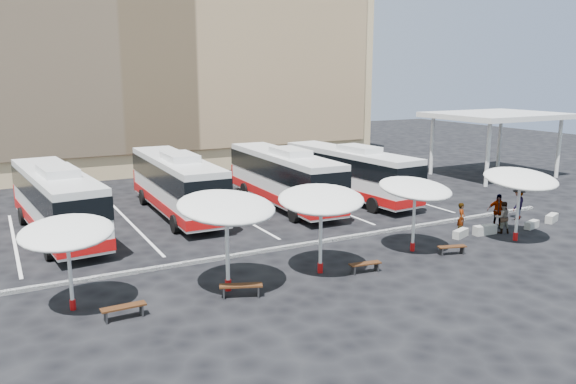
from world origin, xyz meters
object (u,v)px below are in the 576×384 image
conc_bench_0 (461,233)px  conc_bench_1 (485,230)px  wood_bench_3 (452,248)px  conc_bench_2 (532,225)px  passenger_2 (498,211)px  passenger_3 (518,203)px  sunshade_0 (67,233)px  sunshade_2 (321,200)px  sunshade_3 (415,189)px  bus_0 (56,199)px  wood_bench_1 (241,288)px  sunshade_4 (520,179)px  passenger_0 (462,218)px  wood_bench_0 (124,309)px  bus_2 (283,176)px  passenger_1 (503,217)px  bus_1 (176,182)px  bus_3 (349,171)px  wood_bench_2 (365,265)px  conc_bench_3 (552,218)px  sunshade_1 (226,207)px

conc_bench_0 → conc_bench_1: conc_bench_1 is taller
wood_bench_3 → conc_bench_2: 7.31m
passenger_2 → passenger_3: (2.47, 0.74, 0.01)m
sunshade_0 → wood_bench_3: (16.52, -1.71, -2.55)m
sunshade_2 → sunshade_3: (5.45, 0.48, -0.16)m
bus_0 → passenger_2: bearing=-29.6°
wood_bench_1 → sunshade_4: bearing=0.9°
bus_0 → passenger_0: 21.18m
bus_0 → wood_bench_3: bearing=-42.5°
sunshade_0 → wood_bench_0: size_ratio=2.65×
sunshade_0 → wood_bench_0: bearing=-48.4°
conc_bench_1 → passenger_3: bearing=18.5°
bus_2 → sunshade_4: bearing=-59.1°
sunshade_2 → passenger_0: (9.70, 1.61, -2.36)m
sunshade_2 → conc_bench_1: sunshade_2 is taller
passenger_1 → conc_bench_1: bearing=7.3°
bus_1 → bus_3: bus_1 is taller
bus_2 → passenger_1: bus_2 is taller
wood_bench_2 → wood_bench_3: 5.02m
conc_bench_2 → conc_bench_3: 2.18m
sunshade_4 → bus_1: bearing=135.2°
sunshade_0 → conc_bench_2: (23.71, -0.35, -2.67)m
wood_bench_1 → conc_bench_1: 14.82m
bus_3 → sunshade_1: size_ratio=2.68×
wood_bench_0 → wood_bench_3: size_ratio=1.09×
wood_bench_0 → conc_bench_3: size_ratio=1.30×
sunshade_3 → sunshade_2: bearing=-174.9°
wood_bench_1 → conc_bench_0: size_ratio=1.51×
sunshade_3 → bus_3: bearing=71.1°
sunshade_1 → conc_bench_0: 13.79m
wood_bench_3 → conc_bench_3: bearing=10.6°
sunshade_1 → sunshade_3: sunshade_1 is taller
bus_1 → passenger_2: bus_1 is taller
conc_bench_2 → wood_bench_2: bearing=-173.3°
bus_0 → bus_3: (18.34, 0.17, -0.03)m
bus_1 → wood_bench_0: 14.92m
sunshade_2 → conc_bench_0: bearing=6.8°
wood_bench_1 → conc_bench_1: size_ratio=1.28×
wood_bench_0 → wood_bench_2: 10.06m
sunshade_2 → wood_bench_0: size_ratio=3.11×
sunshade_4 → passenger_3: (3.52, 2.88, -2.21)m
sunshade_3 → conc_bench_1: 5.93m
bus_0 → sunshade_4: size_ratio=2.79×
wood_bench_0 → conc_bench_2: wood_bench_0 is taller
bus_0 → wood_bench_1: bus_0 is taller
bus_3 → sunshade_2: (-9.20, -11.41, 1.29)m
wood_bench_0 → passenger_2: (20.63, 2.25, 0.59)m
bus_3 → passenger_3: size_ratio=6.21×
conc_bench_2 → conc_bench_3: (2.14, 0.38, 0.02)m
passenger_2 → conc_bench_1: bearing=-117.6°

